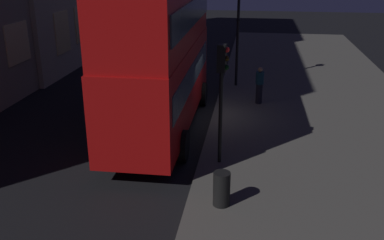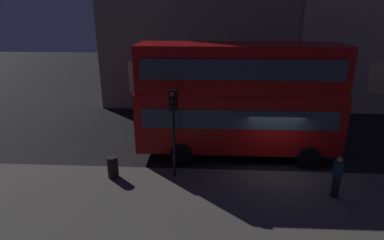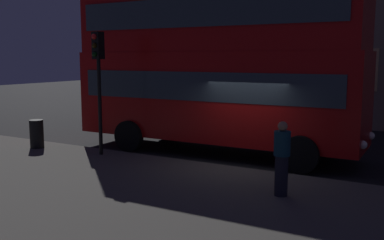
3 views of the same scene
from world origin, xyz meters
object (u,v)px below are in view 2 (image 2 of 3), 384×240
at_px(traffic_light_near_kerb, 173,115).
at_px(pedestrian, 337,177).
at_px(double_decker_bus, 238,96).
at_px(litter_bin, 113,167).

xyz_separation_m(traffic_light_near_kerb, pedestrian, (6.41, -1.25, -1.94)).
height_order(double_decker_bus, traffic_light_near_kerb, double_decker_bus).
bearing_deg(traffic_light_near_kerb, double_decker_bus, 48.30).
bearing_deg(double_decker_bus, litter_bin, -153.50).
bearing_deg(litter_bin, traffic_light_near_kerb, 5.70).
xyz_separation_m(double_decker_bus, traffic_light_near_kerb, (-2.83, -2.52, -0.19)).
bearing_deg(double_decker_bus, pedestrian, -46.91).
bearing_deg(litter_bin, pedestrian, -6.20).
distance_m(double_decker_bus, traffic_light_near_kerb, 3.79).
distance_m(traffic_light_near_kerb, pedestrian, 6.81).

